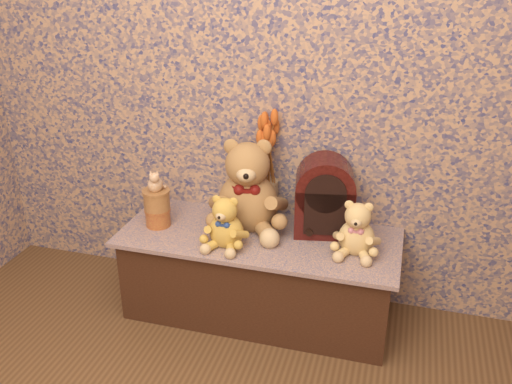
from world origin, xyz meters
TOP-DOWN VIEW (x-y plane):
  - display_shelf at (0.00, 1.25)m, footprint 1.29×0.53m
  - teddy_large at (-0.08, 1.33)m, footprint 0.46×0.52m
  - teddy_medium at (-0.12, 1.12)m, footprint 0.21×0.25m
  - teddy_small at (0.45, 1.22)m, footprint 0.21×0.25m
  - cathedral_radio at (0.28, 1.36)m, footprint 0.30×0.24m
  - ceramic_vase at (-0.02, 1.44)m, footprint 0.15×0.15m
  - dried_stalks at (-0.02, 1.44)m, footprint 0.32×0.32m
  - biscuit_tin_lower at (-0.49, 1.21)m, footprint 0.12×0.12m
  - biscuit_tin_upper at (-0.49, 1.21)m, footprint 0.16×0.16m
  - cat_figurine at (-0.49, 1.21)m, footprint 0.11×0.12m

SIDE VIEW (x-z plane):
  - display_shelf at x=0.00m, z-range 0.00..0.43m
  - biscuit_tin_lower at x=-0.49m, z-range 0.43..0.51m
  - ceramic_vase at x=-0.02m, z-range 0.43..0.62m
  - teddy_medium at x=-0.12m, z-range 0.43..0.68m
  - teddy_small at x=0.45m, z-range 0.43..0.68m
  - biscuit_tin_upper at x=-0.49m, z-range 0.51..0.61m
  - cathedral_radio at x=0.28m, z-range 0.43..0.79m
  - teddy_large at x=-0.08m, z-range 0.43..0.89m
  - cat_figurine at x=-0.49m, z-range 0.61..0.72m
  - dried_stalks at x=-0.02m, z-range 0.62..1.08m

